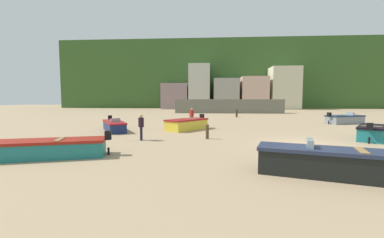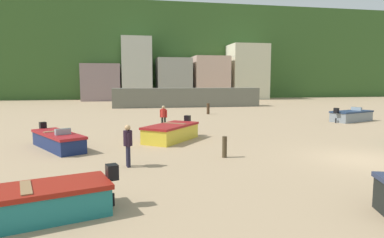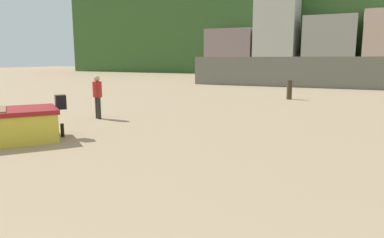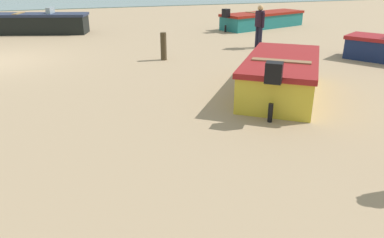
# 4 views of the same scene
# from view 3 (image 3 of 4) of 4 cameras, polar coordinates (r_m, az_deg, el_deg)

# --- Properties ---
(headland_hill) EXTENTS (90.00, 32.00, 17.70)m
(headland_hill) POSITION_cam_3_polar(r_m,az_deg,el_deg) (66.26, 24.14, 14.64)
(headland_hill) COLOR #365A27
(headland_hill) RESTS_ON ground
(harbor_pier) EXTENTS (18.60, 2.40, 2.40)m
(harbor_pier) POSITION_cam_3_polar(r_m,az_deg,el_deg) (30.15, 17.94, 7.29)
(harbor_pier) COLOR #69685B
(harbor_pier) RESTS_ON ground
(townhouse_left) EXTENTS (6.29, 5.34, 6.12)m
(townhouse_left) POSITION_cam_3_polar(r_m,az_deg,el_deg) (49.07, 6.59, 10.63)
(townhouse_left) COLOR gray
(townhouse_left) RESTS_ON ground
(townhouse_centre_left) EXTENTS (5.00, 5.40, 10.64)m
(townhouse_centre_left) POSITION_cam_3_polar(r_m,az_deg,el_deg) (47.67, 13.60, 13.18)
(townhouse_centre_left) COLOR beige
(townhouse_centre_left) RESTS_ON ground
(townhouse_centre) EXTENTS (5.90, 5.07, 7.22)m
(townhouse_centre) POSITION_cam_3_polar(r_m,az_deg,el_deg) (46.57, 21.32, 10.78)
(townhouse_centre) COLOR #9A9A8F
(townhouse_centre) RESTS_ON ground
(mooring_post_near_water) EXTENTS (0.29, 0.29, 1.07)m
(mooring_post_near_water) POSITION_cam_3_polar(r_m,az_deg,el_deg) (20.40, 15.50, 4.59)
(mooring_post_near_water) COLOR #432F1D
(mooring_post_near_water) RESTS_ON ground
(beach_walker_foreground) EXTENTS (0.50, 0.47, 1.62)m
(beach_walker_foreground) POSITION_cam_3_polar(r_m,az_deg,el_deg) (13.68, -15.07, 4.01)
(beach_walker_foreground) COLOR #252822
(beach_walker_foreground) RESTS_ON ground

